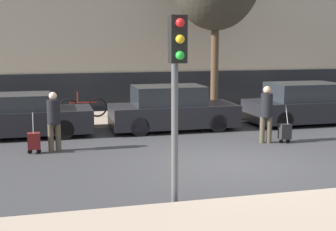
{
  "coord_description": "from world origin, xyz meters",
  "views": [
    {
      "loc": [
        -4.12,
        -10.1,
        2.94
      ],
      "look_at": [
        -1.07,
        1.8,
        0.95
      ],
      "focal_mm": 50.0,
      "sensor_mm": 36.0,
      "label": 1
    }
  ],
  "objects_px": {
    "parked_car_2": "(306,105)",
    "parked_bicycle": "(83,107)",
    "parked_car_1": "(172,109)",
    "pedestrian_right": "(266,111)",
    "trolley_right": "(285,131)",
    "trolley_left": "(34,141)",
    "pedestrian_left": "(54,118)",
    "traffic_light": "(177,72)",
    "parked_car_0": "(13,117)"
  },
  "relations": [
    {
      "from": "trolley_left",
      "to": "parked_bicycle",
      "type": "distance_m",
      "value": 5.07
    },
    {
      "from": "pedestrian_left",
      "to": "trolley_right",
      "type": "bearing_deg",
      "value": -22.97
    },
    {
      "from": "pedestrian_left",
      "to": "trolley_right",
      "type": "relative_size",
      "value": 1.44
    },
    {
      "from": "parked_car_0",
      "to": "parked_car_2",
      "type": "bearing_deg",
      "value": -0.75
    },
    {
      "from": "trolley_left",
      "to": "parked_car_2",
      "type": "bearing_deg",
      "value": 13.6
    },
    {
      "from": "pedestrian_left",
      "to": "pedestrian_right",
      "type": "relative_size",
      "value": 0.96
    },
    {
      "from": "trolley_right",
      "to": "parked_car_2",
      "type": "bearing_deg",
      "value": 50.2
    },
    {
      "from": "parked_car_2",
      "to": "pedestrian_right",
      "type": "xyz_separation_m",
      "value": [
        -2.78,
        -2.55,
        0.26
      ]
    },
    {
      "from": "parked_car_0",
      "to": "parked_car_2",
      "type": "height_order",
      "value": "parked_car_2"
    },
    {
      "from": "parked_car_1",
      "to": "pedestrian_right",
      "type": "bearing_deg",
      "value": -51.17
    },
    {
      "from": "traffic_light",
      "to": "parked_bicycle",
      "type": "relative_size",
      "value": 1.89
    },
    {
      "from": "parked_car_2",
      "to": "pedestrian_right",
      "type": "bearing_deg",
      "value": -137.41
    },
    {
      "from": "parked_car_2",
      "to": "trolley_right",
      "type": "relative_size",
      "value": 3.87
    },
    {
      "from": "parked_car_1",
      "to": "trolley_right",
      "type": "bearing_deg",
      "value": -46.31
    },
    {
      "from": "trolley_right",
      "to": "parked_car_0",
      "type": "bearing_deg",
      "value": 159.68
    },
    {
      "from": "pedestrian_left",
      "to": "trolley_left",
      "type": "bearing_deg",
      "value": -179.93
    },
    {
      "from": "traffic_light",
      "to": "pedestrian_left",
      "type": "bearing_deg",
      "value": 112.82
    },
    {
      "from": "parked_car_1",
      "to": "parked_car_2",
      "type": "xyz_separation_m",
      "value": [
        4.88,
        -0.06,
        -0.0
      ]
    },
    {
      "from": "pedestrian_right",
      "to": "trolley_right",
      "type": "distance_m",
      "value": 0.81
    },
    {
      "from": "trolley_right",
      "to": "traffic_light",
      "type": "distance_m",
      "value": 6.43
    },
    {
      "from": "traffic_light",
      "to": "trolley_left",
      "type": "bearing_deg",
      "value": 118.71
    },
    {
      "from": "trolley_right",
      "to": "pedestrian_right",
      "type": "bearing_deg",
      "value": 164.8
    },
    {
      "from": "pedestrian_left",
      "to": "trolley_right",
      "type": "xyz_separation_m",
      "value": [
        6.44,
        -0.63,
        -0.56
      ]
    },
    {
      "from": "pedestrian_left",
      "to": "trolley_right",
      "type": "height_order",
      "value": "pedestrian_left"
    },
    {
      "from": "parked_car_0",
      "to": "trolley_right",
      "type": "relative_size",
      "value": 4.25
    },
    {
      "from": "parked_car_2",
      "to": "trolley_right",
      "type": "bearing_deg",
      "value": -129.8
    },
    {
      "from": "parked_car_2",
      "to": "pedestrian_left",
      "type": "distance_m",
      "value": 8.93
    },
    {
      "from": "parked_car_1",
      "to": "parked_car_2",
      "type": "bearing_deg",
      "value": -0.69
    },
    {
      "from": "pedestrian_left",
      "to": "parked_bicycle",
      "type": "height_order",
      "value": "pedestrian_left"
    },
    {
      "from": "parked_car_2",
      "to": "parked_bicycle",
      "type": "bearing_deg",
      "value": 161.3
    },
    {
      "from": "trolley_left",
      "to": "traffic_light",
      "type": "relative_size",
      "value": 0.33
    },
    {
      "from": "trolley_left",
      "to": "trolley_right",
      "type": "height_order",
      "value": "trolley_right"
    },
    {
      "from": "parked_car_2",
      "to": "traffic_light",
      "type": "xyz_separation_m",
      "value": [
        -6.65,
        -6.91,
        1.73
      ]
    },
    {
      "from": "pedestrian_left",
      "to": "trolley_left",
      "type": "relative_size",
      "value": 1.46
    },
    {
      "from": "pedestrian_right",
      "to": "parked_bicycle",
      "type": "height_order",
      "value": "pedestrian_right"
    },
    {
      "from": "parked_car_0",
      "to": "pedestrian_right",
      "type": "xyz_separation_m",
      "value": [
        7.11,
        -2.68,
        0.3
      ]
    },
    {
      "from": "trolley_left",
      "to": "trolley_right",
      "type": "xyz_separation_m",
      "value": [
        6.96,
        -0.47,
        0.0
      ]
    },
    {
      "from": "parked_car_1",
      "to": "parked_car_2",
      "type": "relative_size",
      "value": 0.97
    },
    {
      "from": "parked_bicycle",
      "to": "pedestrian_right",
      "type": "bearing_deg",
      "value": -46.78
    },
    {
      "from": "parked_car_1",
      "to": "parked_bicycle",
      "type": "xyz_separation_m",
      "value": [
        -2.71,
        2.51,
        -0.19
      ]
    },
    {
      "from": "parked_car_1",
      "to": "parked_bicycle",
      "type": "height_order",
      "value": "parked_car_1"
    },
    {
      "from": "pedestrian_right",
      "to": "trolley_right",
      "type": "bearing_deg",
      "value": 179.93
    },
    {
      "from": "parked_bicycle",
      "to": "parked_car_1",
      "type": "bearing_deg",
      "value": -42.8
    },
    {
      "from": "parked_car_0",
      "to": "parked_car_1",
      "type": "xyz_separation_m",
      "value": [
        5.0,
        -0.07,
        0.05
      ]
    },
    {
      "from": "trolley_left",
      "to": "parked_bicycle",
      "type": "relative_size",
      "value": 0.62
    },
    {
      "from": "pedestrian_right",
      "to": "parked_bicycle",
      "type": "relative_size",
      "value": 0.93
    },
    {
      "from": "parked_car_1",
      "to": "traffic_light",
      "type": "distance_m",
      "value": 7.39
    },
    {
      "from": "trolley_left",
      "to": "traffic_light",
      "type": "distance_m",
      "value": 5.72
    },
    {
      "from": "parked_car_1",
      "to": "parked_bicycle",
      "type": "bearing_deg",
      "value": 137.2
    },
    {
      "from": "parked_car_2",
      "to": "pedestrian_left",
      "type": "bearing_deg",
      "value": -166.63
    }
  ]
}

